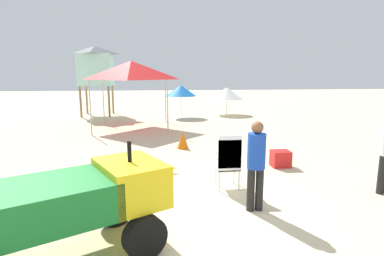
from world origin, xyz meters
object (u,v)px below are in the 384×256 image
Objects in this scene: lifeguard_near_center at (256,160)px; beach_umbrella_left at (181,91)px; popup_canopy at (131,70)px; traffic_cone_near at (183,140)px; lifeguard_tower at (96,66)px; utility_cart at (73,202)px; surfboard_pile at (124,170)px; cooler_box at (281,159)px; beach_umbrella_mid at (227,93)px; stacked_plastic_chairs at (228,158)px.

beach_umbrella_left is (-0.39, 12.09, 0.57)m from lifeguard_near_center.
popup_canopy is 5.09m from traffic_cone_near.
popup_canopy is at bearing -62.66° from lifeguard_tower.
utility_cart is 3.48m from surfboard_pile.
beach_umbrella_left is 9.87m from cooler_box.
lifeguard_near_center is 0.41× the size of lifeguard_tower.
lifeguard_near_center is at bearing -41.79° from surfboard_pile.
beach_umbrella_mid is (7.62, -0.60, -1.60)m from lifeguard_tower.
surfboard_pile is at bearing 138.21° from lifeguard_near_center.
popup_canopy is 1.72× the size of beach_umbrella_left.
beach_umbrella_left is 3.80× the size of cooler_box.
surfboard_pile is 11.79m from beach_umbrella_mid.
beach_umbrella_left reaches higher than traffic_cone_near.
cooler_box is at bearing -58.63° from lifeguard_tower.
traffic_cone_near is (-0.65, 3.73, -0.42)m from stacked_plastic_chairs.
traffic_cone_near is 3.33m from cooler_box.
popup_canopy is at bearing 124.08° from cooler_box.
stacked_plastic_chairs is at bearing -89.28° from beach_umbrella_left.
beach_umbrella_left is at bearing -163.67° from beach_umbrella_mid.
beach_umbrella_mid is 3.62× the size of traffic_cone_near.
stacked_plastic_chairs is at bearing -28.06° from surfboard_pile.
cooler_box is (2.41, -2.29, -0.06)m from traffic_cone_near.
stacked_plastic_chairs is 0.46× the size of surfboard_pile.
lifeguard_tower is 8.40× the size of cooler_box.
stacked_plastic_chairs is 1.11m from lifeguard_near_center.
utility_cart is at bearing -140.32° from cooler_box.
beach_umbrella_mid is (4.97, 10.63, 1.17)m from surfboard_pile.
utility_cart is 1.40× the size of beach_umbrella_mid.
popup_canopy is at bearing 115.07° from traffic_cone_near.
cooler_box is (1.76, 1.44, -0.48)m from stacked_plastic_chairs.
popup_canopy is at bearing -142.47° from beach_umbrella_mid.
utility_cart reaches higher than cooler_box.
beach_umbrella_left is (2.43, 3.20, -1.08)m from popup_canopy.
beach_umbrella_left reaches higher than surfboard_pile.
beach_umbrella_left reaches higher than stacked_plastic_chairs.
stacked_plastic_chairs is at bearing -80.11° from traffic_cone_near.
lifeguard_tower is at bearing 103.31° from surfboard_pile.
cooler_box reaches higher than surfboard_pile.
lifeguard_tower reaches higher than lifeguard_near_center.
stacked_plastic_chairs is 11.07m from beach_umbrella_left.
traffic_cone_near is (1.94, 5.90, -0.51)m from utility_cart.
beach_umbrella_mid is (5.23, 4.02, -1.30)m from popup_canopy.
cooler_box is (1.90, -9.60, -1.29)m from beach_umbrella_left.
lifeguard_tower reaches higher than beach_umbrella_left.
traffic_cone_near is at bearing -112.19° from beach_umbrella_mid.
beach_umbrella_left reaches higher than beach_umbrella_mid.
cooler_box is at bearing 39.24° from stacked_plastic_chairs.
lifeguard_near_center is 9.47m from popup_canopy.
beach_umbrella_mid is at bearing 69.47° from utility_cart.
utility_cart is 5.68m from cooler_box.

